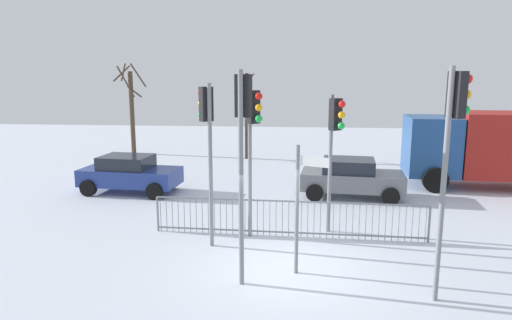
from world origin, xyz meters
name	(u,v)px	position (x,y,z in m)	size (l,w,h in m)	color
ground_plane	(286,269)	(0.00, 0.00, 0.00)	(60.00, 60.00, 0.00)	silver
traffic_light_mid_left	(253,129)	(-1.01, 2.07, 3.14)	(0.46, 0.47, 4.29)	slate
traffic_light_foreground_right	(207,128)	(-2.17, 1.45, 3.22)	(0.46, 0.48, 4.40)	slate
traffic_light_rear_right	(335,133)	(1.26, 2.69, 2.97)	(0.45, 0.48, 4.05)	slate
traffic_light_foreground_left	(243,130)	(-0.94, -0.75, 3.45)	(0.37, 0.56, 4.72)	slate
traffic_light_rear_left	(453,133)	(3.23, -1.19, 3.50)	(0.51, 0.42, 4.78)	slate
direction_sign_post	(300,203)	(0.29, -0.23, 1.72)	(0.74, 0.35, 3.06)	slate
pedestrian_guard_railing	(289,218)	(0.00, 2.25, 0.55)	(7.85, 0.31, 1.07)	slate
car_grey_far	(351,177)	(2.27, 6.80, 0.77)	(3.95, 2.24, 1.47)	slate
car_blue_mid	(130,173)	(-6.37, 6.72, 0.77)	(3.94, 2.22, 1.47)	navy
delivery_truck	(498,146)	(8.36, 8.82, 1.74)	(7.18, 3.07, 3.10)	maroon
bare_tree_left	(247,114)	(-2.57, 14.50, 2.46)	(1.24, 1.15, 4.67)	#473828
bare_tree_centre	(131,107)	(-9.42, 15.46, 2.71)	(1.74, 1.73, 5.23)	#473828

